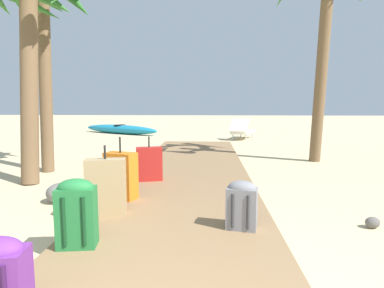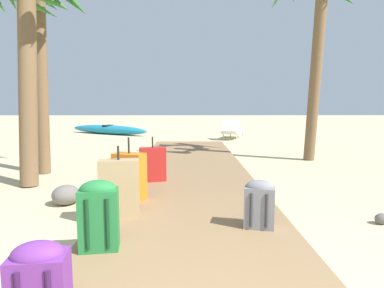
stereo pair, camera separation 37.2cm
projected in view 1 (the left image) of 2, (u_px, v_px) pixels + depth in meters
The scene contains 15 objects.
ground_plane at pixel (185, 192), 5.01m from camera, with size 60.00×60.00×0.00m, color #CCB789.
boardwalk at pixel (189, 176), 5.98m from camera, with size 2.12×9.86×0.08m, color olive.
backpack_navy at pixel (119, 169), 4.95m from camera, with size 0.31×0.26×0.53m.
backpack_green at pixel (77, 211), 2.91m from camera, with size 0.35×0.26×0.61m.
suitcase_orange at pixel (121, 176), 4.38m from camera, with size 0.45×0.35×0.82m.
suitcase_red at pixel (149, 164), 5.39m from camera, with size 0.44×0.26×0.72m.
suitcase_tan at pixel (106, 187), 3.75m from camera, with size 0.47×0.27×0.79m.
backpack_grey at pixel (242, 204), 3.33m from camera, with size 0.33×0.26×0.49m.
palm_tree_near_left at pixel (22, 11), 5.33m from camera, with size 2.03×2.19×3.64m.
palm_tree_far_left at pixel (41, 2), 6.17m from camera, with size 2.31×2.30×3.97m.
lounge_chair at pixel (242, 130), 12.20m from camera, with size 1.10×1.67×0.76m.
kayak at pixel (120, 129), 14.38m from camera, with size 3.84×2.59×0.39m.
rock_right_far at pixel (373, 223), 3.58m from camera, with size 0.16×0.12×0.12m, color #5B5651.
rock_left_far at pixel (60, 193), 4.51m from camera, with size 0.34×0.37×0.26m, color slate.
rock_left_mid at pixel (136, 155), 8.27m from camera, with size 0.18×0.19×0.11m, color slate.
Camera 1 is at (0.34, -0.93, 1.35)m, focal length 31.19 mm.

